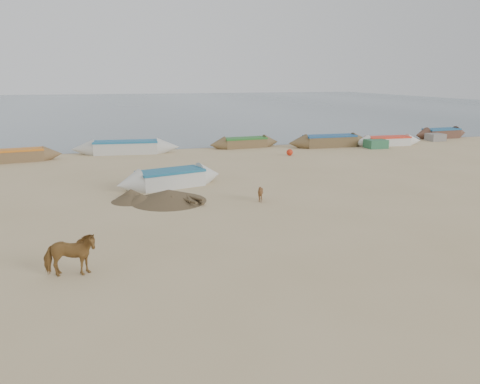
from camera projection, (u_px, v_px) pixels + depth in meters
name	position (u px, v px, depth m)	size (l,w,h in m)	color
ground	(276.00, 254.00, 14.31)	(140.00, 140.00, 0.00)	tan
sea	(129.00, 104.00, 90.81)	(160.00, 160.00, 0.00)	slate
cow_adult	(70.00, 255.00, 12.57)	(0.66, 1.44, 1.22)	brown
calf_front	(260.00, 193.00, 20.19)	(0.61, 0.69, 0.76)	brown
near_canoe	(171.00, 178.00, 22.93)	(5.40, 1.39, 0.84)	silver
debris_pile	(169.00, 195.00, 20.29)	(3.29, 3.29, 0.52)	brown
waterline_canoes	(171.00, 146.00, 33.42)	(57.69, 4.36, 0.91)	brown
beach_clutter	(246.00, 148.00, 33.63)	(46.57, 5.21, 0.64)	#2E6830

